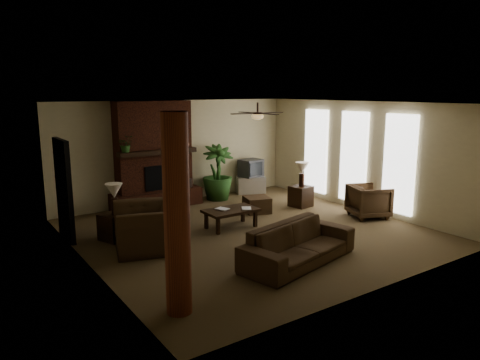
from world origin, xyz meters
TOP-DOWN VIEW (x-y plane):
  - room_shell at (0.00, 0.00)m, footprint 7.00×7.00m
  - fireplace at (-0.80, 3.22)m, footprint 2.40×0.70m
  - windows at (3.45, 0.20)m, footprint 0.08×3.65m
  - log_column at (-2.95, -2.40)m, footprint 0.36×0.36m
  - doorway at (-3.44, 1.80)m, footprint 0.10×1.00m
  - ceiling_fan at (0.40, 0.30)m, footprint 1.35×1.35m
  - sofa at (-0.32, -1.94)m, footprint 2.48×1.20m
  - armchair_left at (-2.29, 0.29)m, footprint 1.22×1.54m
  - armchair_right at (3.09, -0.67)m, footprint 1.06×1.09m
  - coffee_table at (-0.18, 0.50)m, footprint 1.20×0.70m
  - ottoman at (1.09, 1.23)m, footprint 0.74×0.74m
  - tv_stand at (2.27, 3.15)m, footprint 0.98×0.78m
  - tv at (2.28, 3.14)m, footprint 0.72×0.62m
  - floor_vase at (0.10, 3.14)m, footprint 0.34×0.34m
  - floor_plant at (1.00, 2.98)m, footprint 1.09×1.67m
  - side_table_left at (-2.63, 1.19)m, footprint 0.65×0.65m
  - lamp_left at (-2.62, 1.14)m, footprint 0.38×0.38m
  - side_table_right at (2.41, 1.05)m, footprint 0.56×0.56m
  - lamp_right at (2.41, 1.02)m, footprint 0.40×0.40m
  - mantel_plant at (-1.65, 2.96)m, footprint 0.45×0.48m
  - mantel_vase at (-0.03, 2.95)m, footprint 0.28×0.29m
  - book_a at (-0.46, 0.56)m, footprint 0.21×0.09m
  - book_b at (0.04, 0.39)m, footprint 0.19×0.13m

SIDE VIEW (x-z plane):
  - ottoman at x=1.09m, z-range 0.00..0.40m
  - tv_stand at x=2.27m, z-range 0.00..0.50m
  - side_table_left at x=-2.63m, z-range 0.00..0.55m
  - side_table_right at x=2.41m, z-range 0.00..0.55m
  - coffee_table at x=-0.18m, z-range 0.16..0.59m
  - floor_vase at x=0.10m, z-range 0.05..0.82m
  - floor_plant at x=1.00m, z-range 0.00..0.87m
  - armchair_right at x=3.09m, z-range 0.00..0.88m
  - sofa at x=-0.32m, z-range 0.00..0.93m
  - book_a at x=-0.46m, z-range 0.43..0.72m
  - book_b at x=0.04m, z-range 0.43..0.72m
  - armchair_left at x=-2.29m, z-range 0.00..1.18m
  - tv at x=2.28m, z-range 0.50..1.02m
  - lamp_left at x=-2.62m, z-range 0.68..1.33m
  - lamp_right at x=2.41m, z-range 0.68..1.33m
  - doorway at x=-3.44m, z-range 0.00..2.10m
  - fireplace at x=-0.80m, z-range -0.24..2.56m
  - windows at x=3.45m, z-range 0.17..2.53m
  - log_column at x=-2.95m, z-range 0.00..2.80m
  - room_shell at x=0.00m, z-range -2.10..4.90m
  - mantel_vase at x=-0.03m, z-range 1.56..1.78m
  - mantel_plant at x=-1.65m, z-range 1.56..1.89m
  - ceiling_fan at x=0.40m, z-range 2.34..2.72m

